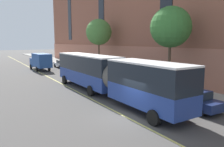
{
  "coord_description": "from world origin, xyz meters",
  "views": [
    {
      "loc": [
        -8.36,
        -11.7,
        5.15
      ],
      "look_at": [
        3.32,
        7.68,
        1.8
      ],
      "focal_mm": 35.0,
      "sensor_mm": 36.0,
      "label": 1
    }
  ],
  "objects_px": {
    "box_truck": "(41,61)",
    "street_tree_far_uptown": "(99,32)",
    "parked_car_white_2": "(89,72)",
    "parked_car_navy_3": "(192,99)",
    "street_tree_mid_block": "(171,27)",
    "fire_hydrant": "(93,71)",
    "parked_car_darkgray_4": "(121,80)",
    "city_bus": "(105,73)",
    "parked_car_white_1": "(62,64)"
  },
  "relations": [
    {
      "from": "box_truck",
      "to": "street_tree_far_uptown",
      "type": "height_order",
      "value": "street_tree_far_uptown"
    },
    {
      "from": "parked_car_white_2",
      "to": "parked_car_navy_3",
      "type": "relative_size",
      "value": 0.99
    },
    {
      "from": "street_tree_mid_block",
      "to": "street_tree_far_uptown",
      "type": "xyz_separation_m",
      "value": [
        -0.0,
        15.64,
        0.07
      ]
    },
    {
      "from": "fire_hydrant",
      "to": "parked_car_darkgray_4",
      "type": "bearing_deg",
      "value": -98.69
    },
    {
      "from": "fire_hydrant",
      "to": "box_truck",
      "type": "bearing_deg",
      "value": 124.18
    },
    {
      "from": "city_bus",
      "to": "street_tree_mid_block",
      "type": "bearing_deg",
      "value": -12.55
    },
    {
      "from": "city_bus",
      "to": "fire_hydrant",
      "type": "bearing_deg",
      "value": 68.65
    },
    {
      "from": "street_tree_mid_block",
      "to": "street_tree_far_uptown",
      "type": "distance_m",
      "value": 15.64
    },
    {
      "from": "parked_car_white_2",
      "to": "street_tree_mid_block",
      "type": "height_order",
      "value": "street_tree_mid_block"
    },
    {
      "from": "city_bus",
      "to": "fire_hydrant",
      "type": "distance_m",
      "value": 14.32
    },
    {
      "from": "street_tree_mid_block",
      "to": "fire_hydrant",
      "type": "relative_size",
      "value": 11.8
    },
    {
      "from": "parked_car_navy_3",
      "to": "street_tree_far_uptown",
      "type": "bearing_deg",
      "value": 81.55
    },
    {
      "from": "parked_car_navy_3",
      "to": "box_truck",
      "type": "distance_m",
      "value": 29.48
    },
    {
      "from": "parked_car_white_1",
      "to": "fire_hydrant",
      "type": "height_order",
      "value": "parked_car_white_1"
    },
    {
      "from": "parked_car_navy_3",
      "to": "street_tree_mid_block",
      "type": "bearing_deg",
      "value": 60.36
    },
    {
      "from": "parked_car_darkgray_4",
      "to": "street_tree_far_uptown",
      "type": "relative_size",
      "value": 0.51
    },
    {
      "from": "parked_car_white_1",
      "to": "parked_car_navy_3",
      "type": "distance_m",
      "value": 30.84
    },
    {
      "from": "box_truck",
      "to": "fire_hydrant",
      "type": "height_order",
      "value": "box_truck"
    },
    {
      "from": "parked_car_white_1",
      "to": "street_tree_far_uptown",
      "type": "xyz_separation_m",
      "value": [
        3.19,
        -9.67,
        5.83
      ]
    },
    {
      "from": "city_bus",
      "to": "street_tree_far_uptown",
      "type": "relative_size",
      "value": 2.24
    },
    {
      "from": "parked_car_darkgray_4",
      "to": "box_truck",
      "type": "bearing_deg",
      "value": 102.79
    },
    {
      "from": "box_truck",
      "to": "fire_hydrant",
      "type": "bearing_deg",
      "value": -55.82
    },
    {
      "from": "parked_car_white_2",
      "to": "city_bus",
      "type": "bearing_deg",
      "value": -106.92
    },
    {
      "from": "parked_car_darkgray_4",
      "to": "street_tree_far_uptown",
      "type": "height_order",
      "value": "street_tree_far_uptown"
    },
    {
      "from": "parked_car_white_1",
      "to": "box_truck",
      "type": "relative_size",
      "value": 0.66
    },
    {
      "from": "parked_car_darkgray_4",
      "to": "fire_hydrant",
      "type": "xyz_separation_m",
      "value": [
        1.61,
        10.55,
        -0.29
      ]
    },
    {
      "from": "parked_car_white_1",
      "to": "box_truck",
      "type": "xyz_separation_m",
      "value": [
        -4.39,
        -1.71,
        0.93
      ]
    },
    {
      "from": "parked_car_darkgray_4",
      "to": "box_truck",
      "type": "height_order",
      "value": "box_truck"
    },
    {
      "from": "parked_car_white_2",
      "to": "street_tree_far_uptown",
      "type": "bearing_deg",
      "value": 42.94
    },
    {
      "from": "parked_car_white_1",
      "to": "parked_car_white_2",
      "type": "height_order",
      "value": "same"
    },
    {
      "from": "parked_car_white_2",
      "to": "box_truck",
      "type": "height_order",
      "value": "box_truck"
    },
    {
      "from": "city_bus",
      "to": "parked_car_darkgray_4",
      "type": "bearing_deg",
      "value": 37.11
    },
    {
      "from": "box_truck",
      "to": "street_tree_mid_block",
      "type": "xyz_separation_m",
      "value": [
        7.57,
        -23.61,
        4.83
      ]
    },
    {
      "from": "box_truck",
      "to": "parked_car_white_2",
      "type": "bearing_deg",
      "value": -69.41
    },
    {
      "from": "city_bus",
      "to": "parked_car_white_2",
      "type": "bearing_deg",
      "value": 73.08
    },
    {
      "from": "box_truck",
      "to": "parked_car_white_1",
      "type": "bearing_deg",
      "value": 21.3
    },
    {
      "from": "street_tree_far_uptown",
      "to": "parked_car_darkgray_4",
      "type": "bearing_deg",
      "value": -105.47
    },
    {
      "from": "city_bus",
      "to": "parked_car_white_2",
      "type": "distance_m",
      "value": 11.56
    },
    {
      "from": "parked_car_darkgray_4",
      "to": "city_bus",
      "type": "bearing_deg",
      "value": -142.89
    },
    {
      "from": "street_tree_far_uptown",
      "to": "fire_hydrant",
      "type": "distance_m",
      "value": 6.38
    },
    {
      "from": "parked_car_darkgray_4",
      "to": "street_tree_far_uptown",
      "type": "bearing_deg",
      "value": 74.53
    },
    {
      "from": "street_tree_far_uptown",
      "to": "parked_car_navy_3",
      "type": "bearing_deg",
      "value": -98.45
    },
    {
      "from": "parked_car_white_2",
      "to": "street_tree_far_uptown",
      "type": "relative_size",
      "value": 0.54
    },
    {
      "from": "parked_car_darkgray_4",
      "to": "parked_car_navy_3",
      "type": "bearing_deg",
      "value": -89.86
    },
    {
      "from": "fire_hydrant",
      "to": "parked_car_white_1",
      "type": "bearing_deg",
      "value": 98.76
    },
    {
      "from": "parked_car_white_2",
      "to": "street_tree_far_uptown",
      "type": "distance_m",
      "value": 7.45
    },
    {
      "from": "parked_car_white_1",
      "to": "parked_car_darkgray_4",
      "type": "xyz_separation_m",
      "value": [
        0.02,
        -21.12,
        -0.0
      ]
    },
    {
      "from": "parked_car_white_1",
      "to": "parked_car_navy_3",
      "type": "height_order",
      "value": "same"
    },
    {
      "from": "parked_car_white_1",
      "to": "parked_car_darkgray_4",
      "type": "distance_m",
      "value": 21.12
    },
    {
      "from": "city_bus",
      "to": "street_tree_mid_block",
      "type": "xyz_separation_m",
      "value": [
        6.74,
        -1.5,
        4.39
      ]
    }
  ]
}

